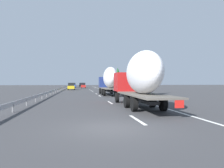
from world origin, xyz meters
TOP-DOWN VIEW (x-y plane):
  - ground_plane at (40.00, 0.00)m, footprint 260.00×260.00m
  - lane_stripe_0 at (2.00, -1.80)m, footprint 3.20×0.20m
  - lane_stripe_1 at (12.62, -1.80)m, footprint 3.20×0.20m
  - lane_stripe_2 at (23.92, -1.80)m, footprint 3.20×0.20m
  - lane_stripe_3 at (30.31, -1.80)m, footprint 3.20×0.20m
  - lane_stripe_4 at (41.23, -1.80)m, footprint 3.20×0.20m
  - lane_stripe_5 at (47.35, -1.80)m, footprint 3.20×0.20m
  - lane_stripe_6 at (56.34, -1.80)m, footprint 3.20×0.20m
  - edge_line_right at (45.00, -5.50)m, footprint 110.00×0.20m
  - truck_lead at (25.93, -3.60)m, footprint 12.16×2.55m
  - truck_trailing at (7.87, -3.60)m, footprint 13.02×2.55m
  - car_yellow_coupe at (53.09, 3.53)m, footprint 4.59×1.88m
  - car_red_compact at (71.71, -0.26)m, footprint 4.10×1.73m
  - car_blue_sedan at (80.20, 3.47)m, footprint 4.72×1.77m
  - car_black_suv at (88.78, 0.30)m, footprint 4.66×1.82m
  - road_sign at (49.68, -6.70)m, footprint 0.10×0.90m
  - tree_0 at (62.51, -11.64)m, footprint 3.67×3.67m
  - tree_1 at (44.70, -12.42)m, footprint 3.03×3.03m
  - tree_2 at (26.30, -10.53)m, footprint 2.40×2.40m
  - tree_3 at (61.88, -9.54)m, footprint 3.31×3.31m
  - tree_4 at (45.72, -12.71)m, footprint 2.44×2.44m
  - guardrail_median at (43.00, 6.00)m, footprint 94.00×0.10m

SIDE VIEW (x-z plane):
  - ground_plane at x=40.00m, z-range 0.00..0.00m
  - lane_stripe_0 at x=2.00m, z-range 0.00..0.01m
  - lane_stripe_1 at x=12.62m, z-range 0.00..0.01m
  - lane_stripe_2 at x=23.92m, z-range 0.00..0.01m
  - lane_stripe_3 at x=30.31m, z-range 0.00..0.01m
  - lane_stripe_4 at x=41.23m, z-range 0.00..0.01m
  - lane_stripe_5 at x=47.35m, z-range 0.00..0.01m
  - lane_stripe_6 at x=56.34m, z-range 0.00..0.01m
  - edge_line_right at x=45.00m, z-range 0.00..0.01m
  - guardrail_median at x=43.00m, z-range 0.20..0.96m
  - car_blue_sedan at x=80.20m, z-range 0.00..1.94m
  - car_red_compact at x=71.71m, z-range -0.01..1.96m
  - car_black_suv at x=88.78m, z-range -0.01..1.97m
  - car_yellow_coupe at x=53.09m, z-range -0.01..1.99m
  - road_sign at x=49.68m, z-range 0.66..4.15m
  - truck_lead at x=25.93m, z-range 0.26..4.83m
  - truck_trailing at x=7.87m, z-range 0.28..4.85m
  - tree_1 at x=44.70m, z-range 0.66..5.75m
  - tree_3 at x=61.88m, z-range 0.84..6.64m
  - tree_0 at x=62.51m, z-range 0.67..7.77m
  - tree_4 at x=45.72m, z-range 0.79..7.72m
  - tree_2 at x=26.30m, z-range 0.91..7.95m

